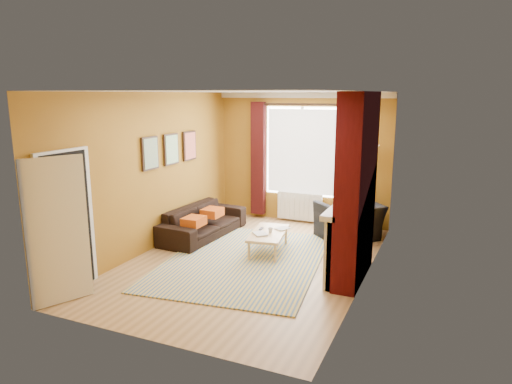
% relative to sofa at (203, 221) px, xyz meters
% --- Properties ---
extents(ground, '(5.50, 5.50, 0.00)m').
position_rel_sofa_xyz_m(ground, '(1.42, -0.91, -0.30)').
color(ground, olive).
rests_on(ground, ground).
extents(room_walls, '(3.82, 5.54, 2.83)m').
position_rel_sofa_xyz_m(room_walls, '(2.06, -0.63, 1.08)').
color(room_walls, '#91641B').
rests_on(room_walls, ground).
extents(striped_rug, '(2.90, 3.74, 0.02)m').
position_rel_sofa_xyz_m(striped_rug, '(1.31, -0.92, -0.29)').
color(striped_rug, '#33598D').
rests_on(striped_rug, ground).
extents(sofa, '(0.93, 2.12, 0.61)m').
position_rel_sofa_xyz_m(sofa, '(0.00, 0.00, 0.00)').
color(sofa, black).
rests_on(sofa, ground).
extents(armchair, '(1.45, 1.45, 0.71)m').
position_rel_sofa_xyz_m(armchair, '(2.67, 0.98, 0.05)').
color(armchair, black).
rests_on(armchair, ground).
extents(coffee_table, '(0.75, 1.21, 0.38)m').
position_rel_sofa_xyz_m(coffee_table, '(1.53, -0.36, 0.03)').
color(coffee_table, '#D5B47B').
rests_on(coffee_table, ground).
extents(wicker_stool, '(0.42, 0.42, 0.43)m').
position_rel_sofa_xyz_m(wicker_stool, '(2.16, 1.11, -0.09)').
color(wicker_stool, olive).
rests_on(wicker_stool, ground).
extents(floor_lamp, '(0.33, 0.33, 1.79)m').
position_rel_sofa_xyz_m(floor_lamp, '(2.96, 1.49, 1.11)').
color(floor_lamp, black).
rests_on(floor_lamp, ground).
extents(book_a, '(0.34, 0.35, 0.03)m').
position_rel_sofa_xyz_m(book_a, '(1.37, -0.62, 0.09)').
color(book_a, '#999999').
rests_on(book_a, coffee_table).
extents(book_b, '(0.28, 0.31, 0.02)m').
position_rel_sofa_xyz_m(book_b, '(1.62, -0.05, 0.08)').
color(book_b, '#999999').
rests_on(book_b, coffee_table).
extents(mug, '(0.09, 0.09, 0.08)m').
position_rel_sofa_xyz_m(mug, '(1.57, -0.37, 0.11)').
color(mug, '#999999').
rests_on(mug, coffee_table).
extents(tv_remote, '(0.06, 0.16, 0.02)m').
position_rel_sofa_xyz_m(tv_remote, '(1.35, -0.26, 0.08)').
color(tv_remote, '#28282B').
rests_on(tv_remote, coffee_table).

